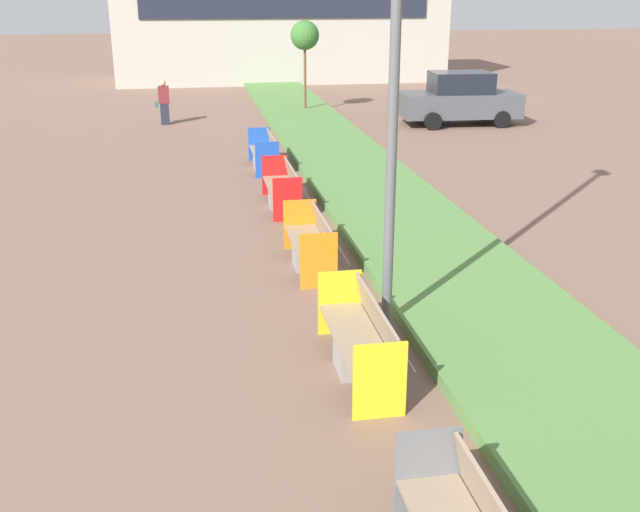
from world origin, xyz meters
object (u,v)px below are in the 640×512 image
object	(u,v)px
parked_car_distant	(460,99)
pedestrian_walking	(164,102)
bench_red_frame	(283,191)
bench_orange_frame	(311,247)
bench_yellow_frame	(360,344)
bench_blue_frame	(265,155)
sapling_tree_far	(305,36)

from	to	relation	value
parked_car_distant	pedestrian_walking	bearing A→B (deg)	173.45
bench_red_frame	parked_car_distant	world-z (taller)	parked_car_distant
bench_orange_frame	pedestrian_walking	bearing A→B (deg)	100.35
bench_yellow_frame	bench_red_frame	distance (m)	7.77
bench_red_frame	parked_car_distant	size ratio (longest dim) A/B	0.53
bench_orange_frame	bench_blue_frame	world-z (taller)	same
bench_red_frame	sapling_tree_far	world-z (taller)	sapling_tree_far
bench_orange_frame	parked_car_distant	world-z (taller)	parked_car_distant
bench_yellow_frame	parked_car_distant	distance (m)	18.99
bench_blue_frame	pedestrian_walking	xyz separation A→B (m)	(-2.81, 7.64, 0.42)
bench_blue_frame	bench_orange_frame	bearing A→B (deg)	-90.01
bench_yellow_frame	bench_blue_frame	bearing A→B (deg)	90.01
bench_blue_frame	bench_yellow_frame	bearing A→B (deg)	-89.99
bench_orange_frame	bench_blue_frame	distance (m)	7.73
bench_red_frame	bench_blue_frame	world-z (taller)	same
bench_yellow_frame	parked_car_distant	size ratio (longest dim) A/B	0.54
bench_red_frame	sapling_tree_far	size ratio (longest dim) A/B	0.65
bench_blue_frame	parked_car_distant	distance (m)	9.57
bench_yellow_frame	bench_orange_frame	bearing A→B (deg)	90.04
bench_red_frame	bench_blue_frame	xyz separation A→B (m)	(-0.00, 3.84, -0.00)
sapling_tree_far	bench_yellow_frame	bearing A→B (deg)	-97.02
bench_orange_frame	bench_red_frame	xyz separation A→B (m)	(0.00, 3.88, 0.01)
bench_yellow_frame	sapling_tree_far	size ratio (longest dim) A/B	0.66
parked_car_distant	bench_orange_frame	bearing A→B (deg)	-115.81
bench_yellow_frame	pedestrian_walking	size ratio (longest dim) A/B	1.48
bench_yellow_frame	bench_blue_frame	distance (m)	11.62
parked_car_distant	bench_red_frame	bearing A→B (deg)	-124.76
bench_orange_frame	pedestrian_walking	world-z (taller)	pedestrian_walking
sapling_tree_far	parked_car_distant	world-z (taller)	sapling_tree_far
sapling_tree_far	pedestrian_walking	bearing A→B (deg)	-162.09
bench_red_frame	pedestrian_walking	xyz separation A→B (m)	(-2.81, 11.49, 0.42)
bench_blue_frame	sapling_tree_far	xyz separation A→B (m)	(2.59, 9.39, 2.55)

